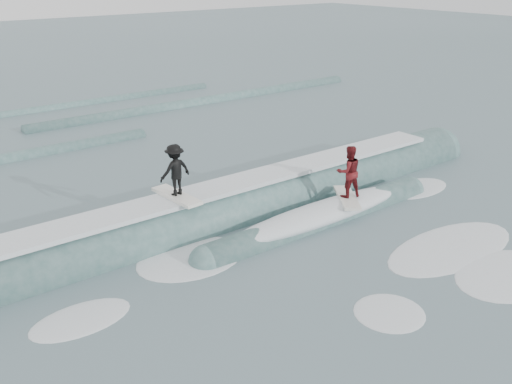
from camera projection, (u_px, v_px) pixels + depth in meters
ground at (308, 252)px, 16.70m from camera, size 160.00×160.00×0.00m
breaking_wave at (249, 213)px, 19.18m from camera, size 23.88×3.88×2.21m
surfer_black at (175, 172)px, 17.23m from camera, size 1.08×2.03×1.70m
surfer_red at (348, 174)px, 18.79m from camera, size 1.58×1.96×1.85m
whitewater at (368, 253)px, 16.65m from camera, size 15.83×8.26×0.10m
far_swells at (87, 124)px, 29.92m from camera, size 39.45×8.65×0.80m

